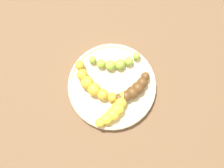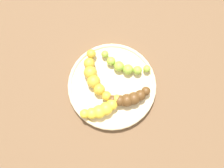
{
  "view_description": "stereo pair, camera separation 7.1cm",
  "coord_description": "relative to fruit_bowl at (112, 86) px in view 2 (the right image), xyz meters",
  "views": [
    {
      "loc": [
        0.14,
        0.08,
        0.77
      ],
      "look_at": [
        0.0,
        0.0,
        0.04
      ],
      "focal_mm": 45.39,
      "sensor_mm": 36.0,
      "label": 1
    },
    {
      "loc": [
        0.09,
        0.14,
        0.77
      ],
      "look_at": [
        0.0,
        0.0,
        0.04
      ],
      "focal_mm": 45.39,
      "sensor_mm": 36.0,
      "label": 2
    }
  ],
  "objects": [
    {
      "name": "banana_yellow",
      "position": [
        0.06,
        0.04,
        0.02
      ],
      "size": [
        0.12,
        0.05,
        0.04
      ],
      "rotation": [
        0.0,
        0.0,
        1.4
      ],
      "color": "yellow",
      "rests_on": "fruit_bowl"
    },
    {
      "name": "banana_spotted",
      "position": [
        0.03,
        -0.04,
        0.03
      ],
      "size": [
        0.06,
        0.14,
        0.04
      ],
      "rotation": [
        0.0,
        0.0,
        6.06
      ],
      "color": "gold",
      "rests_on": "fruit_bowl"
    },
    {
      "name": "fruit_bowl",
      "position": [
        0.0,
        0.0,
        0.0
      ],
      "size": [
        0.24,
        0.24,
        0.02
      ],
      "color": "beige",
      "rests_on": "ground_plane"
    },
    {
      "name": "banana_overripe",
      "position": [
        -0.02,
        0.06,
        0.02
      ],
      "size": [
        0.11,
        0.06,
        0.03
      ],
      "rotation": [
        0.0,
        0.0,
        1.23
      ],
      "color": "#593819",
      "rests_on": "fruit_bowl"
    },
    {
      "name": "banana_green",
      "position": [
        -0.06,
        -0.02,
        0.02
      ],
      "size": [
        0.09,
        0.12,
        0.03
      ],
      "rotation": [
        0.0,
        0.0,
        0.63
      ],
      "color": "#8CAD38",
      "rests_on": "fruit_bowl"
    },
    {
      "name": "ground_plane",
      "position": [
        0.0,
        0.0,
        -0.01
      ],
      "size": [
        2.4,
        2.4,
        0.0
      ],
      "primitive_type": "plane",
      "color": "brown"
    }
  ]
}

